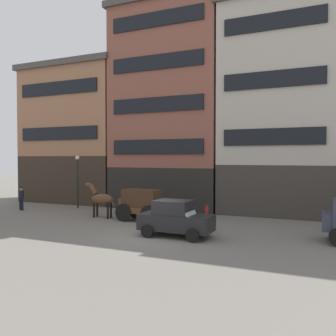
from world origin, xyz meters
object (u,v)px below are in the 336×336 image
Objects in this scene: cargo_wagon at (140,203)px; fire_hydrant_curbside at (207,211)px; streetlamp_curbside at (78,174)px; draft_horse at (101,199)px; sedan_dark at (175,218)px; pedestrian_officer at (21,197)px.

cargo_wagon is 4.55m from fire_hydrant_curbside.
streetlamp_curbside is at bearing 157.59° from cargo_wagon.
streetlamp_curbside is (-4.20, 2.95, 1.40)m from draft_horse.
cargo_wagon is 2.95m from draft_horse.
draft_horse is 2.83× the size of fire_hydrant_curbside.
draft_horse reaches higher than fire_hydrant_curbside.
cargo_wagon is 0.79× the size of sedan_dark.
draft_horse is at bearing -155.80° from fire_hydrant_curbside.
cargo_wagon is at bearing -22.41° from streetlamp_curbside.
sedan_dark reaches higher than pedestrian_officer.
fire_hydrant_curbside is (3.45, 2.88, -0.72)m from cargo_wagon.
pedestrian_officer is at bearing -169.57° from fire_hydrant_curbside.
draft_horse is at bearing 179.98° from cargo_wagon.
streetlamp_curbside is at bearing 179.61° from fire_hydrant_curbside.
pedestrian_officer is (-7.41, 0.33, -0.29)m from draft_horse.
streetlamp_curbside is at bearing 144.94° from draft_horse.
pedestrian_officer is at bearing -140.80° from streetlamp_curbside.
draft_horse reaches higher than cargo_wagon.
fire_hydrant_curbside is (13.80, 2.54, -0.55)m from pedestrian_officer.
pedestrian_officer is at bearing 177.42° from draft_horse.
sedan_dark is (3.72, -3.21, -0.23)m from cargo_wagon.
draft_horse is 0.63× the size of sedan_dark.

